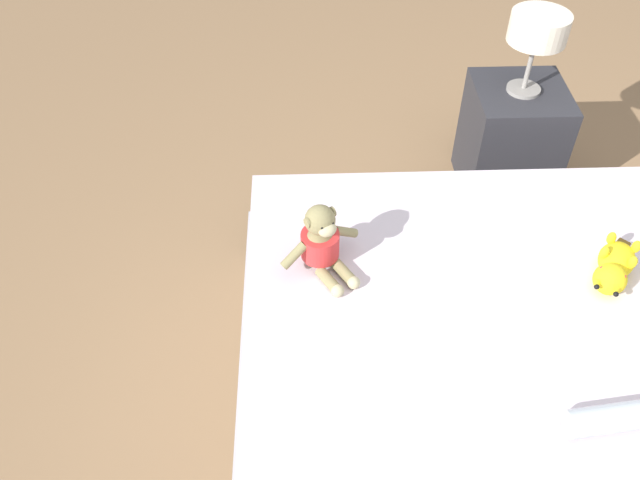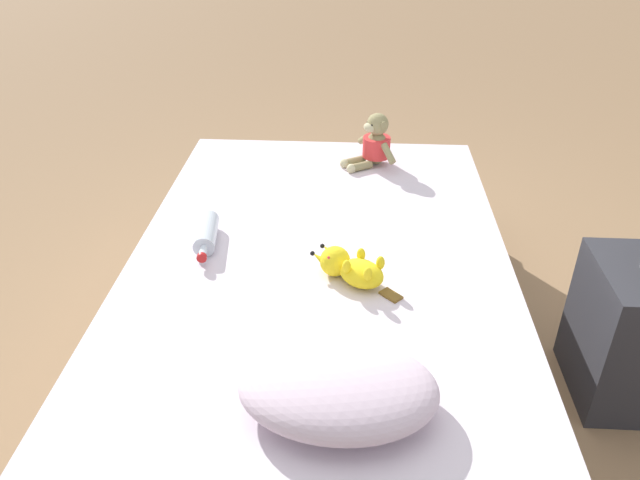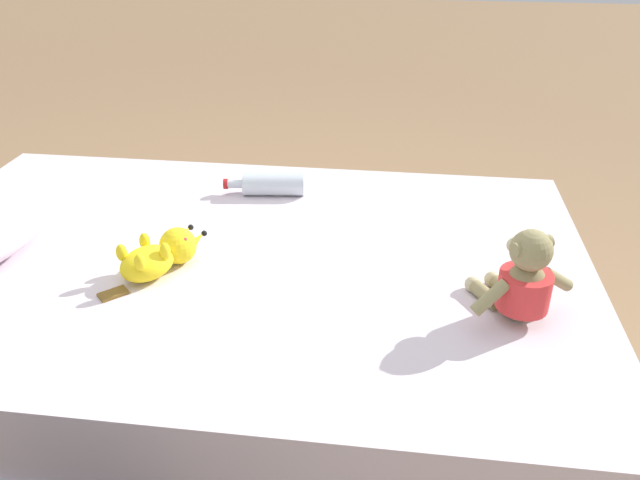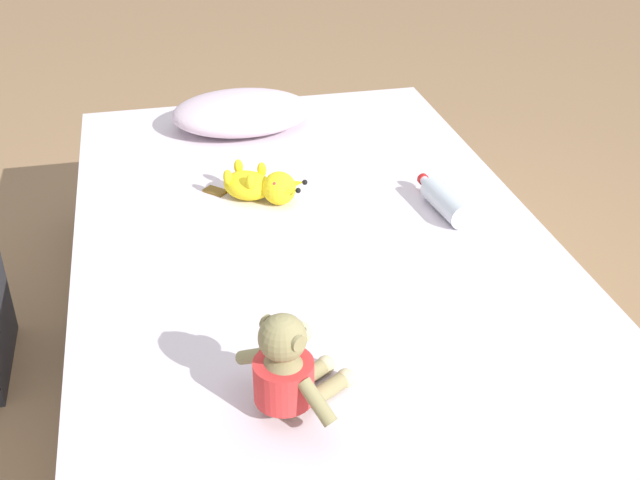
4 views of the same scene
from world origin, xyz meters
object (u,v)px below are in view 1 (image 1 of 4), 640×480
(bed, at_px, (551,350))
(glass_bottle, at_px, (607,419))
(plush_yellow_creature, at_px, (614,267))
(nightstand, at_px, (510,141))
(plush_monkey, at_px, (322,243))
(bedside_lamp, at_px, (538,31))

(bed, relative_size, glass_bottle, 7.55)
(plush_yellow_creature, height_order, nightstand, plush_yellow_creature)
(plush_monkey, distance_m, bedside_lamp, 1.28)
(plush_monkey, distance_m, plush_yellow_creature, 0.91)
(bed, height_order, nightstand, nightstand)
(bed, relative_size, plush_yellow_creature, 6.71)
(plush_monkey, distance_m, glass_bottle, 0.93)
(plush_monkey, xyz_separation_m, plush_yellow_creature, (0.09, 0.91, -0.05))
(plush_monkey, bearing_deg, glass_bottle, 49.75)
(nightstand, distance_m, bedside_lamp, 0.52)
(plush_monkey, height_order, nightstand, plush_monkey)
(plush_monkey, bearing_deg, bed, 75.27)
(nightstand, bearing_deg, plush_monkey, -44.00)
(bedside_lamp, bearing_deg, plush_monkey, -44.00)
(plush_yellow_creature, xyz_separation_m, glass_bottle, (0.51, -0.20, -0.01))
(bed, height_order, plush_yellow_creature, plush_yellow_creature)
(plush_monkey, bearing_deg, plush_yellow_creature, 84.34)
(glass_bottle, distance_m, nightstand, 1.53)
(bed, xyz_separation_m, glass_bottle, (0.41, -0.04, 0.27))
(bed, height_order, bedside_lamp, bedside_lamp)
(plush_yellow_creature, distance_m, nightstand, 1.03)
(bed, relative_size, bedside_lamp, 6.05)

